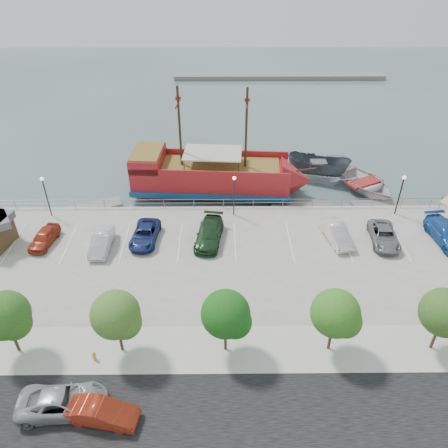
{
  "coord_description": "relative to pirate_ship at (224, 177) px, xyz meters",
  "views": [
    {
      "loc": [
        -1.26,
        -29.45,
        23.97
      ],
      "look_at": [
        -1.0,
        2.0,
        2.0
      ],
      "focal_mm": 35.0,
      "sensor_mm": 36.0,
      "label": 1
    }
  ],
  "objects": [
    {
      "name": "ground",
      "position": [
        0.9,
        -12.25,
        -2.08
      ],
      "size": [
        160.0,
        160.0,
        0.0
      ],
      "primitive_type": "plane",
      "color": "#415150"
    },
    {
      "name": "street",
      "position": [
        0.9,
        -28.25,
        -1.07
      ],
      "size": [
        100.0,
        8.0,
        0.04
      ],
      "primitive_type": "cube",
      "color": "black",
      "rests_on": "land_slab"
    },
    {
      "name": "sidewalk",
      "position": [
        0.9,
        -22.25,
        -1.06
      ],
      "size": [
        100.0,
        4.0,
        0.05
      ],
      "primitive_type": "cube",
      "color": "beige",
      "rests_on": "land_slab"
    },
    {
      "name": "seawall_railing",
      "position": [
        0.9,
        -4.45,
        -0.55
      ],
      "size": [
        50.0,
        0.06,
        1.0
      ],
      "color": "gray",
      "rests_on": "land_slab"
    },
    {
      "name": "far_shore",
      "position": [
        10.9,
        42.75,
        -1.68
      ],
      "size": [
        40.0,
        3.0,
        0.8
      ],
      "primitive_type": "cube",
      "color": "slate",
      "rests_on": "ground"
    },
    {
      "name": "pirate_ship",
      "position": [
        0.0,
        0.0,
        0.0
      ],
      "size": [
        19.84,
        6.75,
        12.4
      ],
      "rotation": [
        0.0,
        0.0,
        -0.07
      ],
      "color": "maroon",
      "rests_on": "ground"
    },
    {
      "name": "patrol_boat",
      "position": [
        10.87,
        3.25,
        -0.68
      ],
      "size": [
        7.73,
        5.15,
        2.8
      ],
      "primitive_type": "imported",
      "rotation": [
        0.0,
        0.0,
        1.2
      ],
      "color": "#41484F",
      "rests_on": "ground"
    },
    {
      "name": "speedboat",
      "position": [
        15.6,
        0.47,
        -1.27
      ],
      "size": [
        8.38,
        9.4,
        1.61
      ],
      "primitive_type": "imported",
      "rotation": [
        0.0,
        0.0,
        0.46
      ],
      "color": "beige",
      "rests_on": "ground"
    },
    {
      "name": "dock_west",
      "position": [
        -14.03,
        -3.05,
        -1.9
      ],
      "size": [
        6.52,
        4.01,
        0.36
      ],
      "primitive_type": "cube",
      "rotation": [
        0.0,
        0.0,
        0.38
      ],
      "color": "gray",
      "rests_on": "ground"
    },
    {
      "name": "dock_mid",
      "position": [
        8.27,
        -3.05,
        -1.89
      ],
      "size": [
        6.68,
        2.86,
        0.37
      ],
      "primitive_type": "cube",
      "rotation": [
        0.0,
        0.0,
        0.16
      ],
      "color": "slate",
      "rests_on": "ground"
    },
    {
      "name": "dock_east",
      "position": [
        16.98,
        -3.05,
        -1.88
      ],
      "size": [
        7.03,
        2.39,
        0.4
      ],
      "primitive_type": "cube",
      "rotation": [
        0.0,
        0.0,
        0.06
      ],
      "color": "slate",
      "rests_on": "ground"
    },
    {
      "name": "street_van",
      "position": [
        -9.74,
        -26.62,
        -0.35
      ],
      "size": [
        5.35,
        2.72,
        1.45
      ],
      "primitive_type": "imported",
      "rotation": [
        0.0,
        0.0,
        1.63
      ],
      "color": "#9A9DA0",
      "rests_on": "street"
    },
    {
      "name": "street_sedan",
      "position": [
        -7.26,
        -27.3,
        -0.39
      ],
      "size": [
        4.36,
        2.16,
        1.37
      ],
      "primitive_type": "imported",
      "rotation": [
        0.0,
        0.0,
        1.4
      ],
      "color": "#9F2A16",
      "rests_on": "street"
    },
    {
      "name": "fire_hydrant",
      "position": [
        -8.79,
        -23.05,
        -0.68
      ],
      "size": [
        0.25,
        0.25,
        0.72
      ],
      "rotation": [
        0.0,
        0.0,
        0.39
      ],
      "color": "gold",
      "rests_on": "sidewalk"
    },
    {
      "name": "lamp_post_left",
      "position": [
        -17.1,
        -5.75,
        1.86
      ],
      "size": [
        0.36,
        0.36,
        4.28
      ],
      "color": "black",
      "rests_on": "land_slab"
    },
    {
      "name": "lamp_post_mid",
      "position": [
        0.9,
        -5.75,
        1.86
      ],
      "size": [
        0.36,
        0.36,
        4.28
      ],
      "color": "black",
      "rests_on": "land_slab"
    },
    {
      "name": "lamp_post_right",
      "position": [
        16.9,
        -5.75,
        1.86
      ],
      "size": [
        0.36,
        0.36,
        4.28
      ],
      "color": "black",
      "rests_on": "land_slab"
    },
    {
      "name": "tree_b",
      "position": [
        -13.96,
        -22.33,
        2.22
      ],
      "size": [
        3.3,
        3.2,
        5.0
      ],
      "color": "#473321",
      "rests_on": "sidewalk"
    },
    {
      "name": "tree_c",
      "position": [
        -6.96,
        -22.33,
        2.22
      ],
      "size": [
        3.3,
        3.2,
        5.0
      ],
      "color": "#473321",
      "rests_on": "sidewalk"
    },
    {
      "name": "tree_d",
      "position": [
        0.04,
        -22.33,
        2.22
      ],
      "size": [
        3.3,
        3.2,
        5.0
      ],
      "color": "#473321",
      "rests_on": "sidewalk"
    },
    {
      "name": "tree_e",
      "position": [
        7.04,
        -22.33,
        2.22
      ],
      "size": [
        3.3,
        3.2,
        5.0
      ],
      "color": "#473321",
      "rests_on": "sidewalk"
    },
    {
      "name": "tree_f",
      "position": [
        14.04,
        -22.33,
        2.22
      ],
      "size": [
        3.3,
        3.2,
        5.0
      ],
      "color": "#473321",
      "rests_on": "sidewalk"
    },
    {
      "name": "parked_car_a",
      "position": [
        -16.2,
        -10.3,
        -0.41
      ],
      "size": [
        2.2,
        4.14,
        1.34
      ],
      "primitive_type": "imported",
      "rotation": [
        0.0,
        0.0,
        -0.16
      ],
      "color": "#A0331B",
      "rests_on": "land_slab"
    },
    {
      "name": "parked_car_b",
      "position": [
        -10.89,
        -11.04,
        -0.36
      ],
      "size": [
        1.59,
        4.37,
        1.43
      ],
      "primitive_type": "imported",
      "rotation": [
        0.0,
        0.0,
        -0.02
      ],
      "color": "silver",
      "rests_on": "land_slab"
    },
    {
      "name": "parked_car_c",
      "position": [
        -7.24,
        -9.92,
        -0.41
      ],
      "size": [
        2.57,
        4.93,
        1.33
      ],
      "primitive_type": "imported",
      "rotation": [
        0.0,
        0.0,
        -0.08
      ],
      "color": "navy",
      "rests_on": "land_slab"
    },
    {
      "name": "parked_car_d",
      "position": [
        -1.43,
        -9.99,
        -0.3
      ],
      "size": [
        2.92,
        5.59,
        1.55
      ],
      "primitive_type": "imported",
      "rotation": [
        0.0,
        0.0,
        -0.15
      ],
      "color": "#1C3A1F",
      "rests_on": "land_slab"
    },
    {
      "name": "parked_car_f",
      "position": [
        10.07,
        -10.0,
        -0.32
      ],
      "size": [
        2.51,
        4.84,
        1.52
      ],
      "primitive_type": "imported",
      "rotation": [
        0.0,
        0.0,
        0.2
      ],
      "color": "silver",
      "rests_on": "land_slab"
    },
    {
      "name": "parked_car_g",
      "position": [
        14.28,
        -10.33,
        -0.41
      ],
      "size": [
        2.65,
        5.0,
        1.34
      ],
      "primitive_type": "imported",
      "rotation": [
        0.0,
        0.0,
        -0.09
      ],
      "color": "gray",
      "rests_on": "land_slab"
    },
    {
      "name": "parked_car_h",
      "position": [
        19.97,
        -10.31,
        -0.27
      ],
      "size": [
        2.86,
        5.79,
        1.62
      ],
      "primitive_type": "imported",
      "rotation": [
        0.0,
        0.0,
        0.11
      ],
      "color": "#1F52A1",
      "rests_on": "land_slab"
    }
  ]
}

